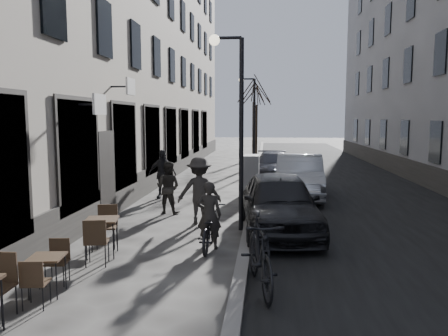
% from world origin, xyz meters
% --- Properties ---
extents(road, '(7.30, 60.00, 0.00)m').
position_xyz_m(road, '(3.85, 16.00, 0.00)').
color(road, black).
rests_on(road, ground).
extents(kerb, '(0.25, 60.00, 0.12)m').
position_xyz_m(kerb, '(0.20, 16.00, 0.06)').
color(kerb, slate).
rests_on(kerb, ground).
extents(building_left, '(4.00, 35.00, 16.00)m').
position_xyz_m(building_left, '(-6.00, 16.50, 8.00)').
color(building_left, '#ABA28F').
rests_on(building_left, ground).
extents(streetlamp_near, '(0.90, 0.28, 5.09)m').
position_xyz_m(streetlamp_near, '(-0.17, 6.00, 3.16)').
color(streetlamp_near, black).
rests_on(streetlamp_near, ground).
extents(streetlamp_far, '(0.90, 0.28, 5.09)m').
position_xyz_m(streetlamp_far, '(-0.17, 18.00, 3.16)').
color(streetlamp_far, black).
rests_on(streetlamp_far, ground).
extents(tree_near, '(2.40, 2.40, 5.70)m').
position_xyz_m(tree_near, '(-0.10, 21.00, 4.66)').
color(tree_near, black).
rests_on(tree_near, ground).
extents(tree_far, '(2.40, 2.40, 5.70)m').
position_xyz_m(tree_far, '(-0.10, 27.00, 4.66)').
color(tree_far, black).
rests_on(tree_far, ground).
extents(bistro_set_b, '(0.61, 1.38, 0.79)m').
position_xyz_m(bistro_set_b, '(-3.00, 1.41, 0.41)').
color(bistro_set_b, black).
rests_on(bistro_set_b, ground).
extents(bistro_set_c, '(0.78, 1.69, 0.97)m').
position_xyz_m(bistro_set_c, '(-2.86, 3.54, 0.50)').
color(bistro_set_c, black).
rests_on(bistro_set_c, ground).
extents(utility_cabinet, '(0.58, 1.05, 1.56)m').
position_xyz_m(utility_cabinet, '(0.10, 11.15, 0.78)').
color(utility_cabinet, slate).
rests_on(utility_cabinet, ground).
extents(bicycle, '(0.66, 1.83, 0.95)m').
position_xyz_m(bicycle, '(-0.63, 4.28, 0.48)').
color(bicycle, black).
rests_on(bicycle, ground).
extents(cyclist_rider, '(0.58, 0.38, 1.56)m').
position_xyz_m(cyclist_rider, '(-0.63, 4.28, 0.78)').
color(cyclist_rider, black).
rests_on(cyclist_rider, ground).
extents(pedestrian_near, '(0.91, 0.78, 1.63)m').
position_xyz_m(pedestrian_near, '(-2.39, 7.85, 0.81)').
color(pedestrian_near, '#272522').
rests_on(pedestrian_near, ground).
extents(pedestrian_mid, '(1.32, 0.88, 1.89)m').
position_xyz_m(pedestrian_mid, '(-1.20, 6.57, 0.95)').
color(pedestrian_mid, '#292624').
rests_on(pedestrian_mid, ground).
extents(pedestrian_far, '(1.09, 0.52, 1.80)m').
position_xyz_m(pedestrian_far, '(-3.17, 10.30, 0.90)').
color(pedestrian_far, black).
rests_on(pedestrian_far, ground).
extents(car_near, '(2.26, 4.76, 1.57)m').
position_xyz_m(car_near, '(1.00, 5.85, 0.79)').
color(car_near, black).
rests_on(car_near, ground).
extents(car_mid, '(1.95, 4.89, 1.58)m').
position_xyz_m(car_mid, '(1.90, 11.06, 0.79)').
color(car_mid, '#95999E').
rests_on(car_mid, ground).
extents(car_far, '(1.86, 4.39, 1.26)m').
position_xyz_m(car_far, '(1.00, 16.14, 0.63)').
color(car_far, '#3E3F49').
rests_on(car_far, ground).
extents(moped, '(1.02, 2.27, 1.32)m').
position_xyz_m(moped, '(0.56, 1.95, 0.66)').
color(moped, black).
rests_on(moped, ground).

